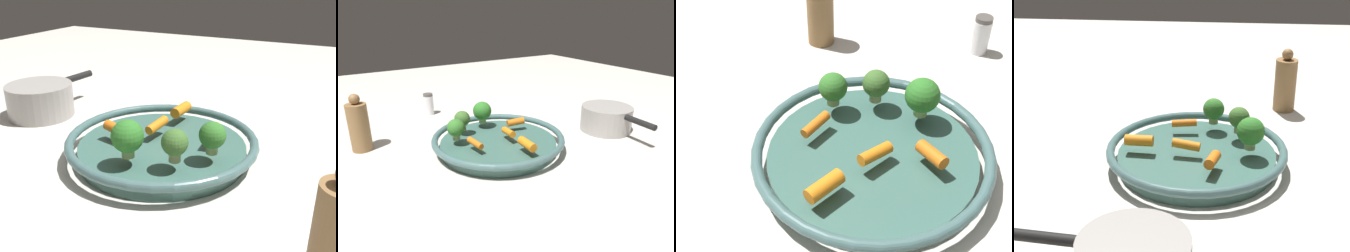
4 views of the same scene
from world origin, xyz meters
TOP-DOWN VIEW (x-y plane):
  - ground_plane at (0.00, 0.00)m, footprint 2.45×2.45m
  - serving_bowl at (0.00, 0.00)m, footprint 0.33×0.33m
  - baby_carrot_center at (0.03, -0.07)m, footprint 0.03×0.05m
  - baby_carrot_back at (-0.10, -0.01)m, footprint 0.05×0.02m
  - baby_carrot_left at (-0.02, -0.02)m, footprint 0.05×0.02m
  - baby_carrot_near_rim at (-0.03, 0.08)m, footprint 0.05×0.02m
  - broccoli_floret_large at (0.08, 0.06)m, footprint 0.04×0.04m
  - broccoli_floret_edge at (0.03, 0.10)m, footprint 0.04×0.04m
  - broccoli_floret_mid at (0.10, -0.01)m, footprint 0.05×0.05m
  - pepper_mill at (0.19, 0.29)m, footprint 0.05×0.05m

SIDE VIEW (x-z plane):
  - ground_plane at x=0.00m, z-range 0.00..0.00m
  - serving_bowl at x=0.00m, z-range 0.00..0.04m
  - baby_carrot_near_rim at x=-0.03m, z-range 0.04..0.06m
  - baby_carrot_left at x=-0.02m, z-range 0.04..0.06m
  - baby_carrot_center at x=0.03m, z-range 0.04..0.06m
  - baby_carrot_back at x=-0.10m, z-range 0.04..0.06m
  - pepper_mill at x=0.19m, z-range -0.01..0.14m
  - broccoli_floret_large at x=0.08m, z-range 0.05..0.10m
  - broccoli_floret_edge at x=0.03m, z-range 0.04..0.10m
  - broccoli_floret_mid at x=0.10m, z-range 0.05..0.11m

